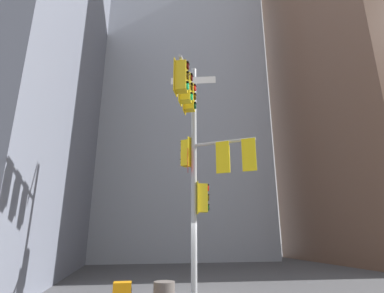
% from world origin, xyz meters
% --- Properties ---
extents(building_tower_right, '(14.69, 14.69, 33.89)m').
position_xyz_m(building_tower_right, '(19.95, 10.93, 16.94)').
color(building_tower_right, brown).
rests_on(building_tower_right, ground).
extents(building_mid_block, '(17.26, 17.26, 32.08)m').
position_xyz_m(building_mid_block, '(1.54, 22.35, 16.04)').
color(building_mid_block, '#9399A3').
rests_on(building_mid_block, ground).
extents(signal_pole_assembly, '(3.10, 2.98, 8.56)m').
position_xyz_m(signal_pole_assembly, '(0.10, -0.64, 5.15)').
color(signal_pole_assembly, '#9EA0A3').
rests_on(signal_pole_assembly, ground).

